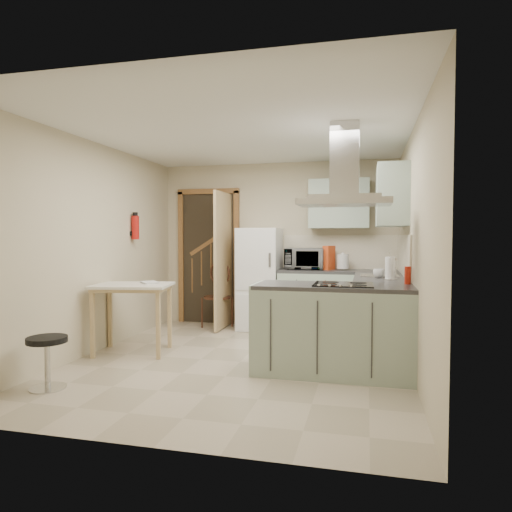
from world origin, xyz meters
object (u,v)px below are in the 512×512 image
(fridge, at_px, (260,279))
(bentwood_chair, at_px, (217,297))
(drop_leaf_table, at_px, (133,318))
(peninsula, at_px, (333,329))
(stool, at_px, (47,362))
(microwave, at_px, (305,259))
(extractor_hood, at_px, (344,202))

(fridge, relative_size, bentwood_chair, 1.65)
(drop_leaf_table, bearing_deg, bentwood_chair, 62.82)
(fridge, height_order, peninsula, fridge)
(drop_leaf_table, xyz_separation_m, stool, (-0.12, -1.34, -0.17))
(fridge, xyz_separation_m, microwave, (0.67, 0.05, 0.30))
(fridge, xyz_separation_m, stool, (-1.26, -3.06, -0.51))
(drop_leaf_table, xyz_separation_m, bentwood_chair, (0.49, 1.67, 0.05))
(fridge, bearing_deg, stool, -112.46)
(drop_leaf_table, height_order, microwave, microwave)
(peninsula, relative_size, drop_leaf_table, 1.78)
(bentwood_chair, xyz_separation_m, microwave, (1.32, 0.10, 0.60))
(extractor_hood, bearing_deg, fridge, 123.79)
(peninsula, bearing_deg, fridge, 121.74)
(peninsula, xyz_separation_m, extractor_hood, (0.10, 0.00, 1.27))
(drop_leaf_table, bearing_deg, microwave, 33.41)
(stool, xyz_separation_m, microwave, (1.93, 3.11, 0.82))
(drop_leaf_table, bearing_deg, stool, -105.99)
(fridge, relative_size, stool, 3.14)
(peninsula, bearing_deg, stool, -156.58)
(extractor_hood, height_order, microwave, extractor_hood)
(extractor_hood, xyz_separation_m, microwave, (-0.65, 2.03, -0.67))
(drop_leaf_table, distance_m, stool, 1.36)
(fridge, height_order, drop_leaf_table, fridge)
(peninsula, xyz_separation_m, bentwood_chair, (-1.88, 1.93, 0.01))
(peninsula, height_order, stool, peninsula)
(bentwood_chair, bearing_deg, drop_leaf_table, -84.91)
(microwave, bearing_deg, stool, -120.49)
(stool, bearing_deg, extractor_hood, 22.60)
(bentwood_chair, relative_size, microwave, 1.63)
(peninsula, distance_m, stool, 2.72)
(extractor_hood, relative_size, drop_leaf_table, 1.03)
(stool, bearing_deg, fridge, 67.54)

